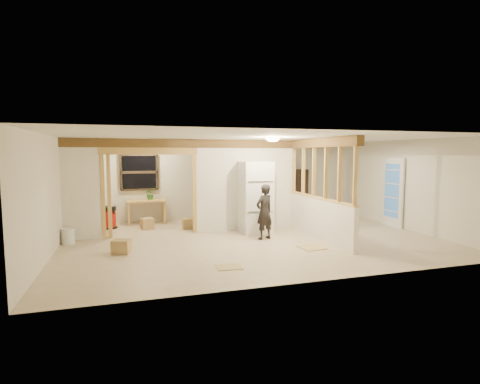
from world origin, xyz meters
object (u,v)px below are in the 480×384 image
object	(u,v)px
woman	(264,212)
work_table	(147,212)
refrigerator	(256,197)
bookshelf	(296,192)
shop_vac	(108,217)

from	to	relation	value
woman	work_table	bearing A→B (deg)	-71.07
refrigerator	woman	size ratio (longest dim) A/B	1.39
refrigerator	bookshelf	distance (m)	3.24
refrigerator	work_table	xyz separation A→B (m)	(-2.75, 2.16, -0.60)
bookshelf	work_table	bearing A→B (deg)	-178.48
refrigerator	shop_vac	size ratio (longest dim) A/B	2.98
woman	bookshelf	xyz separation A→B (m)	(2.34, 3.13, 0.10)
work_table	shop_vac	bearing A→B (deg)	-156.63
woman	work_table	xyz separation A→B (m)	(-2.68, 3.00, -0.33)
work_table	bookshelf	distance (m)	5.05
shop_vac	woman	bearing A→B (deg)	-33.58
refrigerator	woman	world-z (taller)	refrigerator
shop_vac	bookshelf	world-z (taller)	bookshelf
woman	bookshelf	distance (m)	3.91
work_table	refrigerator	bearing A→B (deg)	-39.05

